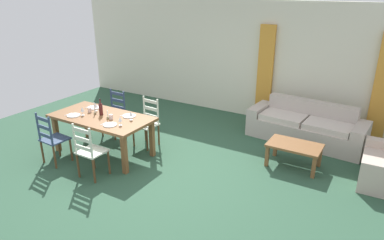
# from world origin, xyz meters

# --- Properties ---
(ground_plane) EXTENTS (9.60, 9.60, 0.02)m
(ground_plane) POSITION_xyz_m (0.00, 0.00, -0.01)
(ground_plane) COLOR #2B4F39
(wall_far) EXTENTS (9.60, 0.16, 2.70)m
(wall_far) POSITION_xyz_m (0.00, 3.30, 1.35)
(wall_far) COLOR beige
(wall_far) RESTS_ON ground_plane
(curtain_panel_left) EXTENTS (0.35, 0.08, 2.20)m
(curtain_panel_left) POSITION_xyz_m (0.58, 3.16, 1.10)
(curtain_panel_left) COLOR orange
(curtain_panel_left) RESTS_ON ground_plane
(curtain_panel_right) EXTENTS (0.35, 0.08, 2.20)m
(curtain_panel_right) POSITION_xyz_m (2.98, 3.16, 1.10)
(curtain_panel_right) COLOR orange
(curtain_panel_right) RESTS_ON ground_plane
(dining_table) EXTENTS (1.90, 0.96, 0.75)m
(dining_table) POSITION_xyz_m (-1.35, -0.11, 0.66)
(dining_table) COLOR brown
(dining_table) RESTS_ON ground_plane
(dining_chair_near_left) EXTENTS (0.44, 0.43, 0.96)m
(dining_chair_near_left) POSITION_xyz_m (-1.83, -0.86, 0.48)
(dining_chair_near_left) COLOR navy
(dining_chair_near_left) RESTS_ON ground_plane
(dining_chair_near_right) EXTENTS (0.42, 0.40, 0.96)m
(dining_chair_near_right) POSITION_xyz_m (-0.89, -0.87, 0.48)
(dining_chair_near_right) COLOR silver
(dining_chair_near_right) RESTS_ON ground_plane
(dining_chair_far_left) EXTENTS (0.43, 0.41, 0.96)m
(dining_chair_far_left) POSITION_xyz_m (-1.77, 0.67, 0.48)
(dining_chair_far_left) COLOR navy
(dining_chair_far_left) RESTS_ON ground_plane
(dining_chair_far_right) EXTENTS (0.45, 0.43, 0.96)m
(dining_chair_far_right) POSITION_xyz_m (-0.86, 0.62, 0.48)
(dining_chair_far_right) COLOR beige
(dining_chair_far_right) RESTS_ON ground_plane
(dinner_plate_near_left) EXTENTS (0.24, 0.24, 0.02)m
(dinner_plate_near_left) POSITION_xyz_m (-1.80, -0.36, 0.76)
(dinner_plate_near_left) COLOR white
(dinner_plate_near_left) RESTS_ON dining_table
(fork_near_left) EXTENTS (0.02, 0.17, 0.01)m
(fork_near_left) POSITION_xyz_m (-1.95, -0.36, 0.75)
(fork_near_left) COLOR silver
(fork_near_left) RESTS_ON dining_table
(dinner_plate_near_right) EXTENTS (0.24, 0.24, 0.02)m
(dinner_plate_near_right) POSITION_xyz_m (-0.90, -0.36, 0.76)
(dinner_plate_near_right) COLOR white
(dinner_plate_near_right) RESTS_ON dining_table
(fork_near_right) EXTENTS (0.03, 0.17, 0.01)m
(fork_near_right) POSITION_xyz_m (-1.05, -0.36, 0.75)
(fork_near_right) COLOR silver
(fork_near_right) RESTS_ON dining_table
(dinner_plate_far_left) EXTENTS (0.24, 0.24, 0.02)m
(dinner_plate_far_left) POSITION_xyz_m (-1.80, 0.14, 0.76)
(dinner_plate_far_left) COLOR white
(dinner_plate_far_left) RESTS_ON dining_table
(fork_far_left) EXTENTS (0.03, 0.17, 0.01)m
(fork_far_left) POSITION_xyz_m (-1.95, 0.14, 0.75)
(fork_far_left) COLOR silver
(fork_far_left) RESTS_ON dining_table
(dinner_plate_far_right) EXTENTS (0.24, 0.24, 0.02)m
(dinner_plate_far_right) POSITION_xyz_m (-0.90, 0.14, 0.76)
(dinner_plate_far_right) COLOR white
(dinner_plate_far_right) RESTS_ON dining_table
(fork_far_right) EXTENTS (0.03, 0.17, 0.01)m
(fork_far_right) POSITION_xyz_m (-1.05, 0.14, 0.75)
(fork_far_right) COLOR silver
(fork_far_right) RESTS_ON dining_table
(wine_bottle) EXTENTS (0.07, 0.07, 0.32)m
(wine_bottle) POSITION_xyz_m (-1.39, -0.06, 0.87)
(wine_bottle) COLOR #471919
(wine_bottle) RESTS_ON dining_table
(wine_glass_near_left) EXTENTS (0.06, 0.06, 0.16)m
(wine_glass_near_left) POSITION_xyz_m (-1.68, -0.25, 0.86)
(wine_glass_near_left) COLOR white
(wine_glass_near_left) RESTS_ON dining_table
(wine_glass_near_right) EXTENTS (0.06, 0.06, 0.16)m
(wine_glass_near_right) POSITION_xyz_m (-0.74, -0.26, 0.86)
(wine_glass_near_right) COLOR white
(wine_glass_near_right) RESTS_ON dining_table
(wine_glass_far_left) EXTENTS (0.06, 0.06, 0.16)m
(wine_glass_far_left) POSITION_xyz_m (-1.64, 0.05, 0.86)
(wine_glass_far_left) COLOR white
(wine_glass_far_left) RESTS_ON dining_table
(wine_glass_far_right) EXTENTS (0.06, 0.06, 0.16)m
(wine_glass_far_right) POSITION_xyz_m (-0.76, 0.03, 0.86)
(wine_glass_far_right) COLOR white
(wine_glass_far_right) RESTS_ON dining_table
(coffee_cup_primary) EXTENTS (0.07, 0.07, 0.09)m
(coffee_cup_primary) POSITION_xyz_m (-1.08, -0.13, 0.80)
(coffee_cup_primary) COLOR beige
(coffee_cup_primary) RESTS_ON dining_table
(coffee_cup_secondary) EXTENTS (0.07, 0.07, 0.09)m
(coffee_cup_secondary) POSITION_xyz_m (-1.69, -0.06, 0.80)
(coffee_cup_secondary) COLOR beige
(coffee_cup_secondary) RESTS_ON dining_table
(candle_tall) EXTENTS (0.05, 0.05, 0.22)m
(candle_tall) POSITION_xyz_m (-1.53, -0.09, 0.81)
(candle_tall) COLOR #998C66
(candle_tall) RESTS_ON dining_table
(candle_short) EXTENTS (0.05, 0.05, 0.16)m
(candle_short) POSITION_xyz_m (-1.15, -0.15, 0.79)
(candle_short) COLOR #998C66
(candle_short) RESTS_ON dining_table
(couch) EXTENTS (2.34, 0.98, 0.80)m
(couch) POSITION_xyz_m (1.79, 2.44, 0.29)
(couch) COLOR #B2A69C
(couch) RESTS_ON ground_plane
(coffee_table) EXTENTS (0.90, 0.56, 0.42)m
(coffee_table) POSITION_xyz_m (1.87, 1.23, 0.36)
(coffee_table) COLOR brown
(coffee_table) RESTS_ON ground_plane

